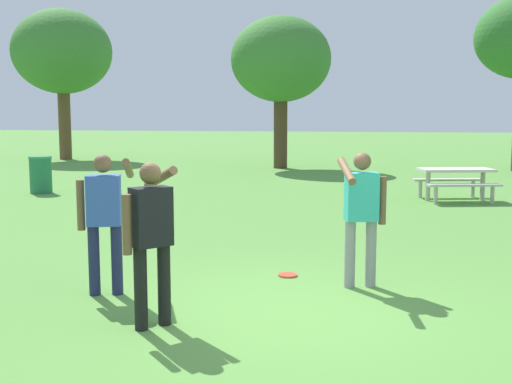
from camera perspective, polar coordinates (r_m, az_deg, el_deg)
The scene contains 9 objects.
ground_plane at distance 6.91m, azimuth 2.70°, elevation -10.77°, with size 120.00×120.00×0.00m, color #568E3D.
person_thrower at distance 7.61m, azimuth -13.30°, elevation -1.83°, with size 0.59×0.78×1.64m.
person_catcher at distance 7.81m, azimuth 9.34°, elevation -1.51°, with size 0.59×0.78×1.64m.
person_bystander at distance 6.37m, azimuth -9.31°, elevation -3.48°, with size 0.48×0.84×1.64m.
frisbee at distance 8.43m, azimuth 2.83°, elevation -7.36°, with size 0.25×0.25×0.03m, color #E04733.
picnic_table_far at distance 16.01m, azimuth 17.27°, elevation 1.26°, with size 1.96×1.75×0.77m.
trash_can_further_along at distance 17.63m, azimuth -18.54°, elevation 1.47°, with size 0.59×0.59×0.96m.
tree_tall_left at distance 29.70m, azimuth -16.80°, elevation 11.75°, with size 4.27×4.27×6.50m.
tree_broad_center at distance 24.09m, azimuth 2.22°, elevation 11.58°, with size 3.69×3.69×5.58m.
Camera 1 is at (0.74, -6.53, 2.13)m, focal length 45.14 mm.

